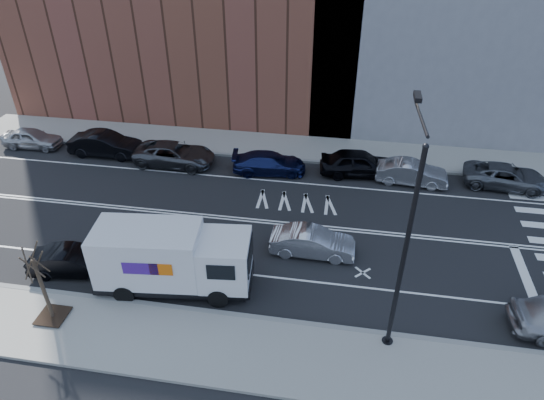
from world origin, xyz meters
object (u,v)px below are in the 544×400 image
(fedex_van, at_px, (172,258))
(driving_sedan, at_px, (313,242))
(far_parked_a, at_px, (32,138))
(far_parked_b, at_px, (106,144))

(fedex_van, relative_size, driving_sedan, 1.71)
(fedex_van, distance_m, driving_sedan, 6.94)
(fedex_van, relative_size, far_parked_a, 1.79)
(fedex_van, xyz_separation_m, driving_sedan, (5.99, 3.36, -0.98))
(driving_sedan, bearing_deg, fedex_van, 119.72)
(far_parked_a, distance_m, far_parked_b, 5.57)
(far_parked_b, distance_m, driving_sedan, 16.76)
(fedex_van, height_order, driving_sedan, fedex_van)
(far_parked_b, bearing_deg, driving_sedan, -118.19)
(fedex_van, distance_m, far_parked_b, 14.39)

